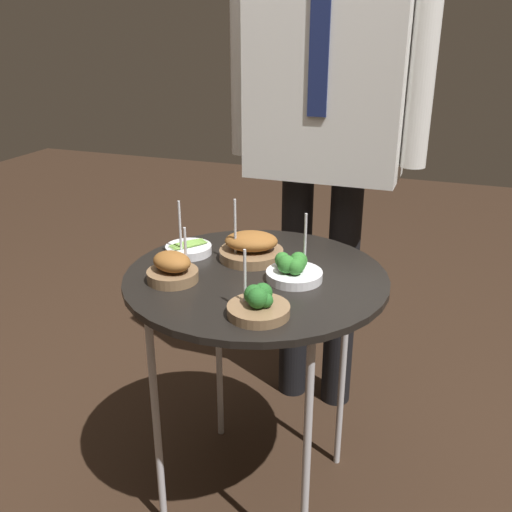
{
  "coord_description": "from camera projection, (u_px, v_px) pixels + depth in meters",
  "views": [
    {
      "loc": [
        0.46,
        -1.26,
        1.32
      ],
      "look_at": [
        0.0,
        0.0,
        0.77
      ],
      "focal_mm": 40.0,
      "sensor_mm": 36.0,
      "label": 1
    }
  ],
  "objects": [
    {
      "name": "ground_plane",
      "position": [
        256.0,
        489.0,
        1.74
      ],
      "size": [
        8.0,
        8.0,
        0.0
      ],
      "primitive_type": "plane",
      "color": "black"
    },
    {
      "name": "serving_cart",
      "position": [
        256.0,
        292.0,
        1.48
      ],
      "size": [
        0.68,
        0.68,
        0.72
      ],
      "color": "black",
      "rests_on": "ground_plane"
    },
    {
      "name": "bowl_broccoli_far_rim",
      "position": [
        294.0,
        269.0,
        1.42
      ],
      "size": [
        0.14,
        0.14,
        0.16
      ],
      "color": "silver",
      "rests_on": "serving_cart"
    },
    {
      "name": "bowl_roast_front_left",
      "position": [
        251.0,
        248.0,
        1.55
      ],
      "size": [
        0.17,
        0.17,
        0.18
      ],
      "color": "brown",
      "rests_on": "serving_cart"
    },
    {
      "name": "bowl_asparagus_mid_right",
      "position": [
        188.0,
        249.0,
        1.59
      ],
      "size": [
        0.13,
        0.13,
        0.16
      ],
      "color": "silver",
      "rests_on": "serving_cart"
    },
    {
      "name": "bowl_roast_mid_left",
      "position": [
        172.0,
        269.0,
        1.42
      ],
      "size": [
        0.13,
        0.13,
        0.14
      ],
      "color": "brown",
      "rests_on": "serving_cart"
    },
    {
      "name": "bowl_broccoli_front_center",
      "position": [
        258.0,
        304.0,
        1.25
      ],
      "size": [
        0.14,
        0.14,
        0.15
      ],
      "color": "brown",
      "rests_on": "serving_cart"
    },
    {
      "name": "waiter_figure",
      "position": [
        327.0,
        100.0,
        1.78
      ],
      "size": [
        0.64,
        0.24,
        1.73
      ],
      "color": "black",
      "rests_on": "ground_plane"
    }
  ]
}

